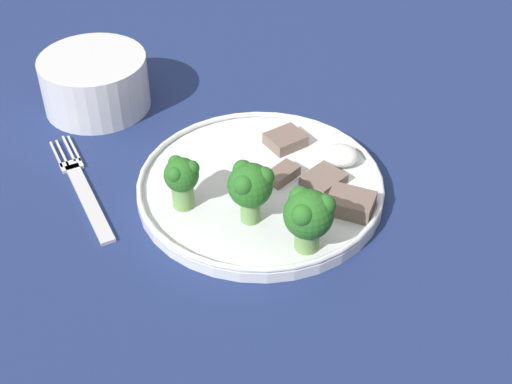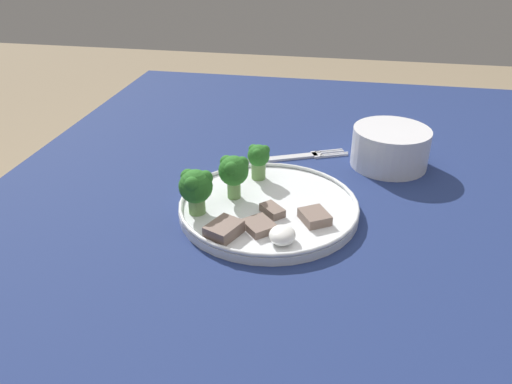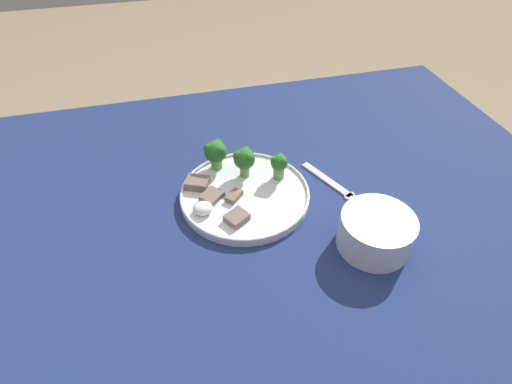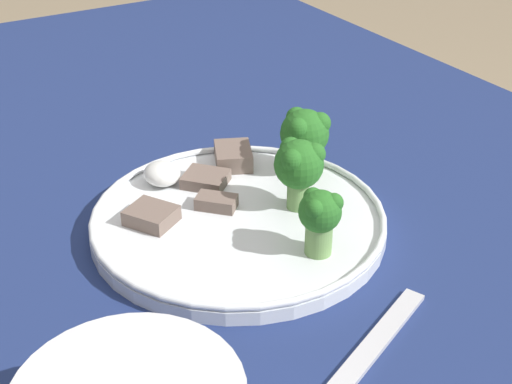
% 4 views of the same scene
% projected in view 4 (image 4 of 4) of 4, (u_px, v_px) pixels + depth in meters
% --- Properties ---
extents(table, '(1.39, 1.06, 0.76)m').
position_uv_depth(table, '(152.00, 327.00, 0.65)').
color(table, navy).
rests_on(table, ground_plane).
extents(dinner_plate, '(0.26, 0.26, 0.02)m').
position_uv_depth(dinner_plate, '(238.00, 220.00, 0.62)').
color(dinner_plate, white).
rests_on(dinner_plate, table).
extents(fork, '(0.09, 0.18, 0.00)m').
position_uv_depth(fork, '(358.00, 364.00, 0.48)').
color(fork, silver).
rests_on(fork, table).
extents(broccoli_floret_near_rim_left, '(0.04, 0.04, 0.07)m').
position_uv_depth(broccoli_floret_near_rim_left, '(299.00, 165.00, 0.61)').
color(broccoli_floret_near_rim_left, '#709E56').
rests_on(broccoli_floret_near_rim_left, dinner_plate).
extents(broccoli_floret_center_left, '(0.04, 0.03, 0.06)m').
position_uv_depth(broccoli_floret_center_left, '(320.00, 215.00, 0.56)').
color(broccoli_floret_center_left, '#709E56').
rests_on(broccoli_floret_center_left, dinner_plate).
extents(broccoli_floret_back_left, '(0.05, 0.05, 0.06)m').
position_uv_depth(broccoli_floret_back_left, '(305.00, 134.00, 0.67)').
color(broccoli_floret_back_left, '#709E56').
rests_on(broccoli_floret_back_left, dinner_plate).
extents(meat_slice_front_slice, '(0.06, 0.05, 0.02)m').
position_uv_depth(meat_slice_front_slice, '(233.00, 156.00, 0.70)').
color(meat_slice_front_slice, '#756056').
rests_on(meat_slice_front_slice, dinner_plate).
extents(meat_slice_middle_slice, '(0.04, 0.04, 0.01)m').
position_uv_depth(meat_slice_middle_slice, '(216.00, 202.00, 0.63)').
color(meat_slice_middle_slice, '#756056').
rests_on(meat_slice_middle_slice, dinner_plate).
extents(meat_slice_rear_slice, '(0.05, 0.05, 0.01)m').
position_uv_depth(meat_slice_rear_slice, '(151.00, 216.00, 0.61)').
color(meat_slice_rear_slice, '#756056').
rests_on(meat_slice_rear_slice, dinner_plate).
extents(meat_slice_edge_slice, '(0.05, 0.05, 0.01)m').
position_uv_depth(meat_slice_edge_slice, '(206.00, 179.00, 0.67)').
color(meat_slice_edge_slice, '#756056').
rests_on(meat_slice_edge_slice, dinner_plate).
extents(sauce_dollop, '(0.04, 0.03, 0.02)m').
position_uv_depth(sauce_dollop, '(162.00, 174.00, 0.67)').
color(sauce_dollop, white).
rests_on(sauce_dollop, dinner_plate).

